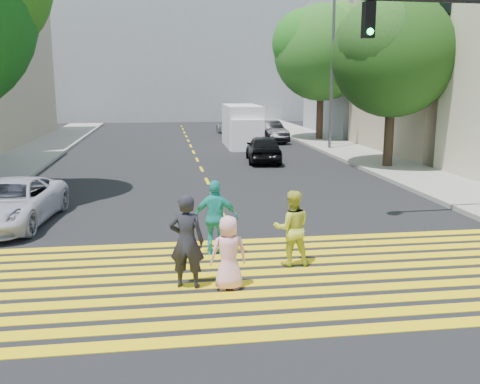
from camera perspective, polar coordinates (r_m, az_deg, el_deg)
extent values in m
plane|color=black|center=(9.60, 2.63, -11.84)|extent=(120.00, 120.00, 0.00)
cube|color=gray|center=(31.61, -20.70, 4.08)|extent=(3.00, 40.00, 0.15)
cube|color=gray|center=(26.02, 14.91, 2.96)|extent=(3.00, 60.00, 0.15)
cube|color=yellow|center=(8.53, 4.20, -14.97)|extent=(13.40, 0.35, 0.01)
cube|color=yellow|center=(9.02, 3.43, -13.43)|extent=(13.40, 0.35, 0.01)
cube|color=yellow|center=(9.51, 2.75, -12.05)|extent=(13.40, 0.35, 0.01)
cube|color=yellow|center=(10.00, 2.14, -10.80)|extent=(13.40, 0.35, 0.01)
cube|color=yellow|center=(10.51, 1.59, -9.67)|extent=(13.40, 0.35, 0.01)
cube|color=yellow|center=(11.01, 1.10, -8.64)|extent=(13.40, 0.35, 0.01)
cube|color=yellow|center=(11.52, 0.65, -7.71)|extent=(13.40, 0.35, 0.01)
cube|color=yellow|center=(12.04, 0.24, -6.85)|extent=(13.40, 0.35, 0.01)
cube|color=yellow|center=(12.55, -0.13, -6.06)|extent=(13.40, 0.35, 0.01)
cube|color=yellow|center=(13.07, -0.47, -5.33)|extent=(13.40, 0.35, 0.01)
cube|color=yellow|center=(15.22, -1.63, -2.89)|extent=(0.12, 1.40, 0.01)
cube|color=yellow|center=(18.13, -2.73, -0.53)|extent=(0.12, 1.40, 0.01)
cube|color=yellow|center=(21.06, -3.52, 1.17)|extent=(0.12, 1.40, 0.01)
cube|color=yellow|center=(24.01, -4.13, 2.46)|extent=(0.12, 1.40, 0.01)
cube|color=yellow|center=(26.97, -4.60, 3.46)|extent=(0.12, 1.40, 0.01)
cube|color=yellow|center=(29.93, -4.97, 4.26)|extent=(0.12, 1.40, 0.01)
cube|color=yellow|center=(32.91, -5.28, 4.92)|extent=(0.12, 1.40, 0.01)
cube|color=yellow|center=(35.88, -5.54, 5.47)|extent=(0.12, 1.40, 0.01)
cube|color=yellow|center=(38.87, -5.76, 5.94)|extent=(0.12, 1.40, 0.01)
cube|color=yellow|center=(41.85, -5.95, 6.34)|extent=(0.12, 1.40, 0.01)
cube|color=yellow|center=(44.84, -6.12, 6.69)|extent=(0.12, 1.40, 0.01)
cube|color=yellow|center=(47.82, -6.26, 6.99)|extent=(0.12, 1.40, 0.01)
cube|color=tan|center=(32.31, 23.46, 12.79)|extent=(10.00, 10.00, 10.00)
cube|color=gray|center=(42.11, 15.49, 12.83)|extent=(10.00, 10.00, 10.00)
cube|color=gray|center=(56.71, -6.75, 13.76)|extent=(30.00, 8.00, 12.00)
cylinder|color=#362C1A|center=(24.73, 15.58, 5.62)|extent=(0.55, 0.55, 2.82)
sphere|color=#1D3B0F|center=(24.63, 16.03, 13.82)|extent=(7.03, 7.03, 5.32)
sphere|color=#1B4D0A|center=(25.67, 17.28, 15.43)|extent=(5.27, 5.27, 3.99)
sphere|color=black|center=(23.85, 14.92, 15.25)|extent=(4.92, 4.92, 3.72)
cylinder|color=black|center=(35.98, 8.50, 7.99)|extent=(0.51, 0.51, 3.22)
sphere|color=#1B5010|center=(35.96, 8.70, 14.46)|extent=(6.94, 6.94, 6.14)
sphere|color=#2A5D1B|center=(36.52, 10.64, 15.80)|extent=(5.21, 5.21, 4.60)
sphere|color=#155411|center=(35.65, 7.01, 15.52)|extent=(4.86, 4.86, 4.30)
imported|color=black|center=(10.07, -5.70, -5.27)|extent=(0.75, 0.58, 1.81)
imported|color=#C7CF38|center=(11.33, 5.54, -3.85)|extent=(0.81, 0.65, 1.62)
imported|color=#F6A8BD|center=(10.01, -1.23, -6.50)|extent=(0.73, 0.51, 1.41)
imported|color=teal|center=(11.96, -2.59, -2.76)|extent=(1.05, 0.56, 1.70)
imported|color=#B8B6CB|center=(15.75, -23.25, -1.07)|extent=(2.54, 4.64, 1.23)
imported|color=black|center=(26.06, 2.52, 4.67)|extent=(1.96, 4.06, 1.34)
imported|color=#AEAEAF|center=(40.07, -0.85, 7.02)|extent=(2.27, 4.32, 1.19)
imported|color=black|center=(34.92, 3.13, 6.46)|extent=(1.95, 4.30, 1.37)
cube|color=silver|center=(32.59, 0.19, 7.08)|extent=(2.09, 4.98, 2.47)
cube|color=white|center=(30.47, 0.70, 6.11)|extent=(1.90, 1.23, 1.78)
cylinder|color=black|center=(30.82, -0.86, 5.16)|extent=(0.26, 0.70, 0.69)
cylinder|color=black|center=(31.03, 2.06, 5.20)|extent=(0.26, 0.70, 0.69)
cylinder|color=black|center=(34.34, -1.50, 5.82)|extent=(0.26, 0.70, 0.69)
cylinder|color=black|center=(34.53, 1.13, 5.85)|extent=(0.26, 0.70, 0.69)
cylinder|color=black|center=(15.43, 20.46, 18.64)|extent=(4.21, 0.27, 0.13)
cube|color=black|center=(14.52, 13.54, 17.42)|extent=(0.28, 0.28, 0.88)
sphere|color=#29FC61|center=(14.36, 13.73, 16.30)|extent=(0.17, 0.17, 0.17)
cylinder|color=#50505C|center=(30.78, 9.78, 12.34)|extent=(0.17, 0.17, 8.58)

